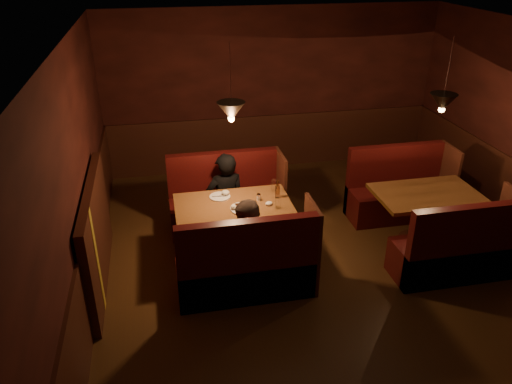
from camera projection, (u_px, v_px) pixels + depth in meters
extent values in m
cube|color=#4F3217|center=(333.00, 270.00, 6.52)|extent=(6.00, 7.00, 0.01)
cube|color=black|center=(352.00, 42.00, 5.21)|extent=(6.00, 7.00, 0.01)
cube|color=black|center=(273.00, 91.00, 8.93)|extent=(6.00, 0.01, 2.90)
cube|color=black|center=(75.00, 192.00, 5.32)|extent=(0.01, 7.00, 2.90)
cube|color=#441F11|center=(272.00, 141.00, 9.33)|extent=(6.00, 0.04, 1.00)
cube|color=#441F11|center=(91.00, 265.00, 5.75)|extent=(0.04, 7.00, 1.00)
cube|color=#441F11|center=(97.00, 236.00, 6.05)|extent=(0.10, 2.20, 1.30)
cube|color=gold|center=(98.00, 260.00, 5.58)|extent=(0.01, 0.12, 1.30)
cylinder|color=#333333|center=(230.00, 77.00, 5.70)|extent=(0.01, 0.01, 0.80)
cone|color=black|center=(231.00, 111.00, 5.88)|extent=(0.34, 0.34, 0.22)
sphere|color=#FFBF72|center=(231.00, 118.00, 5.92)|extent=(0.08, 0.08, 0.08)
cylinder|color=#333333|center=(448.00, 70.00, 6.02)|extent=(0.01, 0.01, 0.80)
cone|color=black|center=(443.00, 102.00, 6.20)|extent=(0.34, 0.34, 0.22)
sphere|color=#FFBF72|center=(442.00, 109.00, 6.24)|extent=(0.08, 0.08, 0.08)
cube|color=#56320D|center=(233.00, 206.00, 6.45)|extent=(1.50, 0.91, 0.05)
cylinder|color=#441F11|center=(234.00, 232.00, 6.63)|extent=(0.15, 0.15, 0.75)
cylinder|color=#441F11|center=(234.00, 255.00, 6.79)|extent=(0.60, 0.60, 0.04)
cylinder|color=silver|center=(242.00, 209.00, 6.31)|extent=(0.30, 0.30, 0.02)
cube|color=black|center=(239.00, 206.00, 6.31)|extent=(0.10, 0.09, 0.04)
ellipsoid|color=silver|center=(234.00, 207.00, 6.27)|extent=(0.08, 0.08, 0.06)
cube|color=tan|center=(245.00, 208.00, 6.28)|extent=(0.09, 0.08, 0.03)
cylinder|color=silver|center=(238.00, 210.00, 6.26)|extent=(0.06, 0.13, 0.01)
cylinder|color=silver|center=(220.00, 197.00, 6.61)|extent=(0.28, 0.28, 0.02)
ellipsoid|color=beige|center=(225.00, 192.00, 6.64)|extent=(0.11, 0.11, 0.06)
cube|color=silver|center=(220.00, 196.00, 6.59)|extent=(0.22, 0.03, 0.00)
cylinder|color=white|center=(259.00, 197.00, 6.52)|extent=(0.06, 0.06, 0.09)
cylinder|color=white|center=(274.00, 185.00, 6.75)|extent=(0.08, 0.08, 0.16)
cylinder|color=white|center=(278.00, 202.00, 6.32)|extent=(0.08, 0.08, 0.16)
cylinder|color=#47230F|center=(278.00, 192.00, 6.57)|extent=(0.06, 0.06, 0.17)
cylinder|color=#47230F|center=(278.00, 183.00, 6.51)|extent=(0.03, 0.03, 0.08)
ellipsoid|color=white|center=(269.00, 204.00, 6.41)|extent=(0.12, 0.11, 0.05)
cube|color=black|center=(226.00, 213.00, 7.38)|extent=(1.61, 0.59, 0.48)
cube|color=black|center=(223.00, 187.00, 7.43)|extent=(1.61, 0.13, 1.13)
cube|color=#441F11|center=(280.00, 189.00, 7.38)|extent=(0.04, 0.59, 1.13)
cube|color=black|center=(245.00, 275.00, 6.01)|extent=(1.61, 0.59, 0.48)
cube|color=black|center=(248.00, 264.00, 5.67)|extent=(1.61, 0.13, 1.13)
cube|color=#441F11|center=(312.00, 245.00, 6.02)|extent=(0.04, 0.59, 1.13)
cube|color=#56320D|center=(427.00, 194.00, 6.78)|extent=(1.40, 0.90, 0.05)
cylinder|color=#441F11|center=(423.00, 220.00, 6.96)|extent=(0.15, 0.15, 0.74)
cylinder|color=#441F11|center=(419.00, 241.00, 7.11)|extent=(0.59, 0.59, 0.04)
cube|color=black|center=(397.00, 203.00, 7.68)|extent=(1.51, 0.58, 0.47)
cube|color=black|center=(393.00, 178.00, 7.74)|extent=(1.51, 0.13, 1.11)
cube|color=#441F11|center=(446.00, 180.00, 7.68)|extent=(0.04, 0.58, 1.11)
cube|color=black|center=(451.00, 258.00, 6.35)|extent=(1.51, 0.58, 0.47)
cube|color=black|center=(465.00, 246.00, 6.01)|extent=(1.51, 0.13, 1.11)
cube|color=#441F11|center=(510.00, 230.00, 6.34)|extent=(0.04, 0.58, 1.11)
imported|color=black|center=(225.00, 182.00, 7.06)|extent=(0.61, 0.44, 1.58)
imported|color=#42312A|center=(251.00, 232.00, 5.92)|extent=(0.87, 0.78, 1.50)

